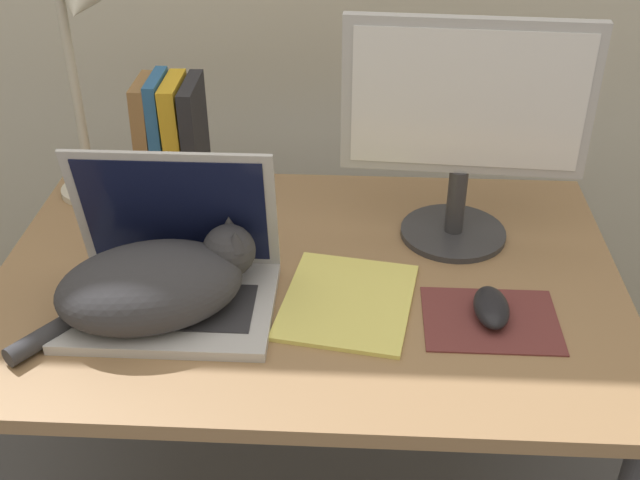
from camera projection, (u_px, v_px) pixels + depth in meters
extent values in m
cube|color=#93704C|center=(308.00, 281.00, 1.47)|extent=(1.14, 0.78, 0.03)
cylinder|color=#38383D|center=(107.00, 313.00, 1.97)|extent=(0.04, 0.04, 0.68)
cylinder|color=#38383D|center=(534.00, 327.00, 1.92)|extent=(0.04, 0.04, 0.68)
cube|color=#B7B7BC|center=(170.00, 306.00, 1.36)|extent=(0.35, 0.25, 0.02)
cube|color=#28282D|center=(168.00, 306.00, 1.35)|extent=(0.29, 0.13, 0.00)
cube|color=#B7B7BC|center=(175.00, 210.00, 1.38)|extent=(0.35, 0.06, 0.25)
cube|color=#0F1433|center=(174.00, 212.00, 1.37)|extent=(0.32, 0.05, 0.22)
ellipsoid|color=#333338|center=(150.00, 287.00, 1.32)|extent=(0.36, 0.30, 0.13)
sphere|color=#333338|center=(229.00, 251.00, 1.36)|extent=(0.09, 0.09, 0.09)
cone|color=#333338|center=(229.00, 225.00, 1.37)|extent=(0.04, 0.04, 0.03)
cone|color=#333338|center=(235.00, 241.00, 1.33)|extent=(0.04, 0.04, 0.03)
cylinder|color=#333338|center=(46.00, 336.00, 1.28)|extent=(0.11, 0.13, 0.03)
cylinder|color=#333338|center=(453.00, 233.00, 1.57)|extent=(0.20, 0.20, 0.01)
cylinder|color=#333338|center=(456.00, 201.00, 1.53)|extent=(0.04, 0.04, 0.13)
cube|color=#B2B2B7|center=(467.00, 98.00, 1.42)|extent=(0.45, 0.05, 0.29)
cube|color=white|center=(468.00, 101.00, 1.41)|extent=(0.41, 0.03, 0.25)
cube|color=brown|center=(491.00, 320.00, 1.34)|extent=(0.23, 0.17, 0.00)
ellipsoid|color=black|center=(491.00, 307.00, 1.34)|extent=(0.06, 0.11, 0.03)
cube|color=olive|center=(147.00, 137.00, 1.66)|extent=(0.04, 0.13, 0.25)
cube|color=#285B93|center=(161.00, 136.00, 1.66)|extent=(0.03, 0.13, 0.26)
cube|color=gold|center=(178.00, 138.00, 1.66)|extent=(0.04, 0.14, 0.25)
cube|color=#232328|center=(195.00, 139.00, 1.66)|extent=(0.03, 0.15, 0.25)
cylinder|color=beige|center=(93.00, 189.00, 1.71)|extent=(0.13, 0.13, 0.01)
cylinder|color=beige|center=(76.00, 96.00, 1.60)|extent=(0.02, 0.02, 0.41)
cube|color=#E5DB6B|center=(348.00, 301.00, 1.38)|extent=(0.26, 0.29, 0.01)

